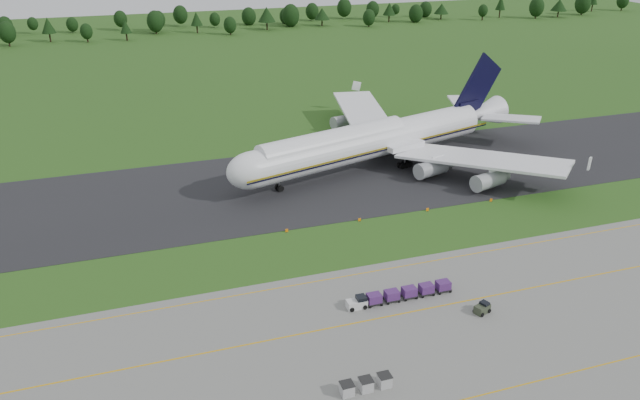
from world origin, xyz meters
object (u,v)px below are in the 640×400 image
object	(u,v)px
aircraft	(376,140)
uld_row	(366,384)
edge_markers	(394,215)
baggage_train	(398,294)
utility_cart	(482,309)

from	to	relation	value
aircraft	uld_row	size ratio (longest dim) A/B	12.14
edge_markers	uld_row	bearing A→B (deg)	-118.45
aircraft	baggage_train	world-z (taller)	aircraft
uld_row	edge_markers	distance (m)	48.18
aircraft	utility_cart	xyz separation A→B (m)	(-8.02, -58.02, -5.57)
baggage_train	edge_markers	xyz separation A→B (m)	(11.19, 26.03, -0.69)
utility_cart	edge_markers	size ratio (longest dim) A/B	0.06
baggage_train	uld_row	xyz separation A→B (m)	(-11.76, -16.33, -0.12)
uld_row	edge_markers	xyz separation A→B (m)	(22.95, 42.36, -0.57)
aircraft	baggage_train	size ratio (longest dim) A/B	4.71
utility_cart	uld_row	distance (m)	23.69
baggage_train	utility_cart	size ratio (longest dim) A/B	6.41
baggage_train	aircraft	bearing A→B (deg)	70.73
aircraft	baggage_train	bearing A→B (deg)	-109.27
baggage_train	uld_row	size ratio (longest dim) A/B	2.58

